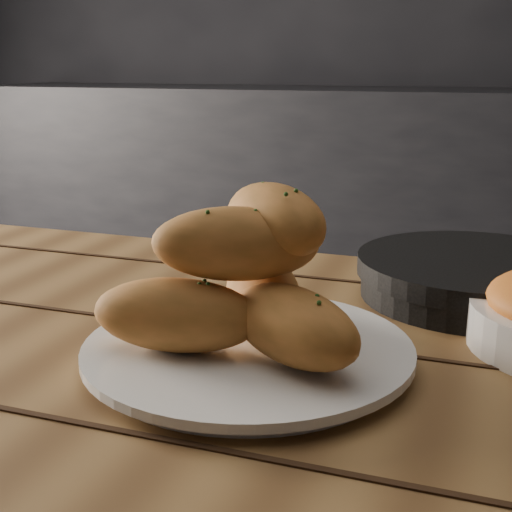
% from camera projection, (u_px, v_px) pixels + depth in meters
% --- Properties ---
extents(counter, '(2.80, 0.60, 0.90)m').
position_uv_depth(counter, '(294.00, 198.00, 2.99)').
color(counter, black).
rests_on(counter, ground).
extents(table, '(1.64, 0.83, 0.75)m').
position_uv_depth(table, '(276.00, 497.00, 0.59)').
color(table, olive).
rests_on(table, ground).
extents(plate, '(0.28, 0.28, 0.02)m').
position_uv_depth(plate, '(248.00, 353.00, 0.61)').
color(plate, white).
rests_on(plate, table).
extents(bread_rolls, '(0.25, 0.21, 0.13)m').
position_uv_depth(bread_rolls, '(247.00, 279.00, 0.59)').
color(bread_rolls, '#C67737').
rests_on(bread_rolls, plate).
extents(skillet, '(0.38, 0.26, 0.05)m').
position_uv_depth(skillet, '(478.00, 277.00, 0.77)').
color(skillet, black).
rests_on(skillet, table).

